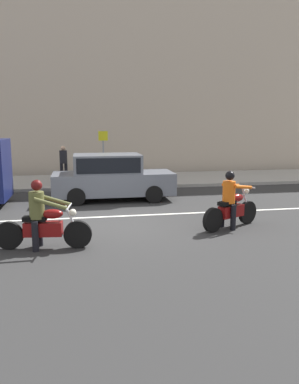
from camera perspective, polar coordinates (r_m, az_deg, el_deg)
name	(u,v)px	position (r m, az deg, el deg)	size (l,w,h in m)	color
ground_plane	(112,224)	(11.01, -5.55, -4.79)	(80.00, 80.00, 0.00)	#2B2B2B
sidewalk_slab	(98,181)	(18.83, -7.69, 1.64)	(40.00, 4.40, 0.14)	#99968E
building_facade	(92,48)	(22.39, -8.60, 20.40)	(40.00, 1.40, 13.70)	#B7A893
lane_marking_stripe	(78,218)	(11.85, -10.66, -3.82)	(18.00, 0.14, 0.01)	silver
motorcycle_with_rider_orange_stripe	(231,205)	(10.69, 12.05, -1.86)	(1.91, 1.10, 1.58)	black
motorcycle_with_rider_olive	(42,221)	(9.05, -15.69, -4.19)	(2.20, 0.72, 1.60)	black
parked_sedan_slate_gray	(111,177)	(14.30, -5.74, 2.28)	(4.44, 1.82, 1.72)	slate
street_sign_post	(103,150)	(18.28, -6.90, 6.19)	(0.44, 0.08, 2.38)	gray
pedestrian_bystander	(63,161)	(17.80, -12.70, 4.46)	(0.34, 0.34, 1.71)	black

